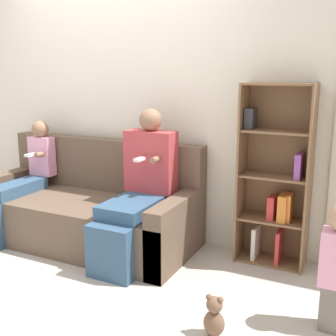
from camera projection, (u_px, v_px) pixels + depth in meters
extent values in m
plane|color=#BCB2A8|center=(56.00, 265.00, 3.46)|extent=(14.00, 14.00, 0.00)
cube|color=silver|center=(119.00, 101.00, 4.07)|extent=(10.00, 0.06, 2.55)
cube|color=brown|center=(78.00, 223.00, 3.82)|extent=(2.07, 0.73, 0.42)
cube|color=brown|center=(105.00, 185.00, 4.16)|extent=(2.07, 0.17, 0.92)
cube|color=brown|center=(1.00, 202.00, 4.22)|extent=(0.15, 0.73, 0.55)
cube|color=brown|center=(173.00, 233.00, 3.39)|extent=(0.15, 0.73, 0.55)
cube|color=#335170|center=(109.00, 253.00, 3.18)|extent=(0.37, 0.12, 0.42)
cube|color=#335170|center=(130.00, 208.00, 3.40)|extent=(0.37, 0.51, 0.11)
cube|color=#B73D42|center=(151.00, 161.00, 3.64)|extent=(0.44, 0.20, 0.53)
sphere|color=#8C664C|center=(151.00, 120.00, 3.56)|extent=(0.19, 0.19, 0.19)
cylinder|color=#8C664C|center=(155.00, 160.00, 3.44)|extent=(0.05, 0.10, 0.05)
cube|color=white|center=(139.00, 159.00, 3.45)|extent=(0.05, 0.12, 0.02)
cube|color=#335170|center=(17.00, 188.00, 3.98)|extent=(0.22, 0.59, 0.11)
cube|color=#E599BC|center=(42.00, 156.00, 4.23)|extent=(0.26, 0.12, 0.39)
sphere|color=#8C664C|center=(40.00, 129.00, 4.17)|extent=(0.17, 0.17, 0.17)
cylinder|color=#8C664C|center=(40.00, 155.00, 4.10)|extent=(0.05, 0.10, 0.05)
cube|color=white|center=(30.00, 155.00, 4.09)|extent=(0.05, 0.12, 0.02)
cube|color=#70665B|center=(336.00, 308.00, 2.57)|extent=(0.18, 0.14, 0.29)
cube|color=brown|center=(242.00, 173.00, 3.47)|extent=(0.02, 0.29, 1.47)
cube|color=brown|center=(309.00, 180.00, 3.24)|extent=(0.02, 0.29, 1.47)
cube|color=brown|center=(278.00, 173.00, 3.48)|extent=(0.55, 0.02, 1.47)
cube|color=brown|center=(270.00, 261.00, 3.52)|extent=(0.52, 0.25, 0.02)
cube|color=brown|center=(272.00, 220.00, 3.44)|extent=(0.52, 0.25, 0.02)
cube|color=brown|center=(274.00, 177.00, 3.36)|extent=(0.52, 0.25, 0.02)
cube|color=brown|center=(277.00, 131.00, 3.28)|extent=(0.52, 0.25, 0.02)
cube|color=brown|center=(280.00, 84.00, 3.20)|extent=(0.52, 0.25, 0.02)
cube|color=beige|center=(256.00, 242.00, 3.54)|extent=(0.03, 0.19, 0.27)
cube|color=#934CA3|center=(299.00, 166.00, 3.26)|extent=(0.05, 0.20, 0.20)
cube|color=#C63838|center=(279.00, 246.00, 3.46)|extent=(0.03, 0.19, 0.27)
cube|color=#333338|center=(251.00, 118.00, 3.35)|extent=(0.07, 0.14, 0.16)
cube|color=orange|center=(289.00, 208.00, 3.36)|extent=(0.04, 0.15, 0.22)
cube|color=#C63838|center=(272.00, 207.00, 3.42)|extent=(0.05, 0.15, 0.19)
cube|color=orange|center=(284.00, 207.00, 3.38)|extent=(0.07, 0.19, 0.22)
ellipsoid|color=brown|center=(214.00, 323.00, 2.52)|extent=(0.13, 0.11, 0.16)
sphere|color=brown|center=(215.00, 305.00, 2.49)|extent=(0.10, 0.10, 0.10)
sphere|color=brown|center=(209.00, 297.00, 2.50)|extent=(0.04, 0.04, 0.04)
sphere|color=brown|center=(220.00, 300.00, 2.47)|extent=(0.04, 0.04, 0.04)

